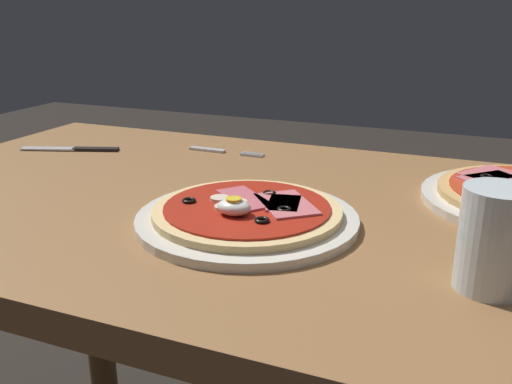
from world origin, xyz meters
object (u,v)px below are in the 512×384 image
Objects in this scene: fork at (220,151)px; water_glass_near at (493,246)px; dining_table at (262,274)px; knife at (77,149)px; pizza_foreground at (247,215)px.

water_glass_near is at bearing -38.34° from fork.
knife is at bearing 162.65° from dining_table.
dining_table is at bearing 98.79° from pizza_foreground.
water_glass_near reaches higher than knife.
dining_table is 4.35× the size of pizza_foreground.
water_glass_near is (0.31, -0.16, 0.16)m from dining_table.
fork is (-0.50, 0.39, -0.04)m from water_glass_near.
knife is (-0.77, 0.30, -0.04)m from water_glass_near.
fork is 0.29m from knife.
knife reaches higher than fork.
dining_table is 6.74× the size of knife.
water_glass_near is (0.30, -0.07, 0.03)m from pizza_foreground.
pizza_foreground reaches higher than knife.
pizza_foreground is 0.31m from water_glass_near.
water_glass_near is at bearing -21.20° from knife.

